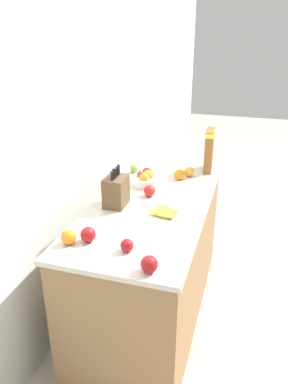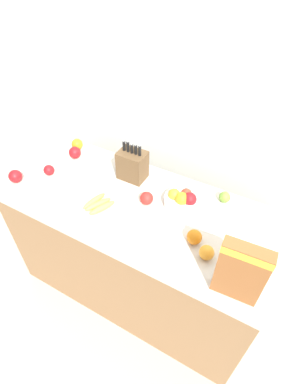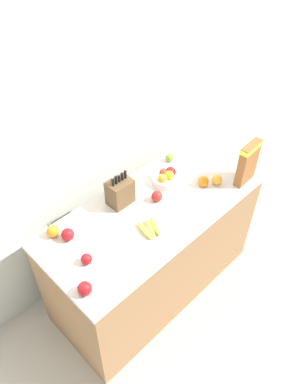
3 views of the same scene
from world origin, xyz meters
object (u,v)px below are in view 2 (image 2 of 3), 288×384
Objects in this scene: banana_bunch at (98,204)px; orange_back_center at (194,237)px; fruit_bowl at (183,200)px; apple_by_knife_block at (49,170)px; apple_rear at (15,176)px; knife_block at (132,165)px; apple_rightmost at (147,198)px; cereal_box at (241,271)px; orange_front_right at (207,253)px; apple_near_bananas at (225,197)px; orange_mid_right at (77,144)px; apple_leftmost at (75,153)px.

orange_back_center is (0.58, 0.03, 0.02)m from banana_bunch.
fruit_bowl is 3.10× the size of apple_by_knife_block.
apple_by_knife_block is 0.21m from apple_rear.
knife_block is 0.26m from apple_rightmost.
cereal_box is 0.87m from banana_bunch.
orange_front_right is (0.67, -0.02, 0.02)m from banana_bunch.
apple_near_bananas is 0.83× the size of orange_mid_right.
knife_block reaches higher than fruit_bowl.
fruit_bowl is at bearing 17.56° from apple_rear.
apple_by_knife_block is (-0.45, 0.08, 0.02)m from banana_bunch.
orange_mid_right is (-1.14, 0.42, 0.00)m from orange_front_right.
apple_rightmost is at bearing -12.97° from apple_leftmost.
orange_front_right is (1.09, -0.34, -0.00)m from apple_leftmost.
orange_front_right is (-0.17, 0.12, -0.14)m from cereal_box.
apple_leftmost is at bearing 66.81° from apple_rear.
apple_rear is (-1.20, -0.47, 0.01)m from apple_near_bananas.
knife_block is at bearing 139.74° from apple_rightmost.
apple_leftmost reaches higher than apple_by_knife_block.
orange_front_right is at bearing -23.07° from apple_rightmost.
apple_rightmost is (-0.19, -0.08, -0.01)m from fruit_bowl.
knife_block is 0.93m from cereal_box.
fruit_bowl is 1.10× the size of banana_bunch.
apple_by_knife_block is 1.12m from orange_front_right.
orange_back_center is at bearing -19.26° from orange_mid_right.
apple_near_bananas is 0.37m from orange_back_center.
banana_bunch is at bearing -40.49° from orange_mid_right.
banana_bunch is at bearing 6.98° from apple_rear.
orange_mid_right is at bearing 159.54° from orange_front_right.
apple_leftmost is at bearing -60.19° from orange_mid_right.
cereal_box is 0.60m from apple_near_bananas.
banana_bunch is 0.58m from orange_back_center.
apple_rear is at bearing -113.19° from apple_leftmost.
cereal_box is 0.70m from apple_rightmost.
knife_block is 0.59m from apple_near_bananas.
apple_rear is 1.25m from orange_front_right.
banana_bunch is at bearing -36.71° from apple_leftmost.
apple_rightmost is at bearing -148.62° from apple_near_bananas.
orange_back_center is at bearing -28.31° from knife_block.
orange_front_right is at bearing -33.14° from orange_back_center.
cereal_box reaches higher than fruit_bowl.
apple_rear is 1.10× the size of orange_front_right.
cereal_box is at bearing -42.63° from fruit_bowl.
orange_front_right is 0.94× the size of orange_mid_right.
apple_leftmost is at bearing -178.23° from knife_block.
apple_near_bananas is (1.04, 0.09, -0.01)m from apple_leftmost.
apple_near_bananas is at bearing 16.45° from apple_by_knife_block.
banana_bunch is at bearing -176.71° from orange_back_center.
cereal_box is at bearing -19.81° from apple_leftmost.
cereal_box is 0.59m from fruit_bowl.
knife_block reaches higher than apple_leftmost.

